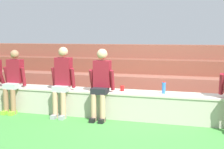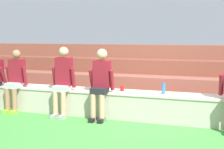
% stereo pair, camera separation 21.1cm
% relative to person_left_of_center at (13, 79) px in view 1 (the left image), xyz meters
% --- Properties ---
extents(ground_plane, '(80.00, 80.00, 0.00)m').
position_rel_person_left_of_center_xyz_m(ground_plane, '(2.75, -0.01, -0.75)').
color(ground_plane, '#428E3D').
extents(stone_seating_wall, '(8.23, 0.56, 0.56)m').
position_rel_person_left_of_center_xyz_m(stone_seating_wall, '(2.75, 0.25, -0.46)').
color(stone_seating_wall, '#B7AF9E').
rests_on(stone_seating_wall, ground).
extents(brick_bleachers, '(11.88, 2.27, 1.47)m').
position_rel_person_left_of_center_xyz_m(brick_bleachers, '(2.75, 2.05, -0.20)').
color(brick_bleachers, brown).
rests_on(brick_bleachers, ground).
extents(person_left_of_center, '(0.51, 0.51, 1.40)m').
position_rel_person_left_of_center_xyz_m(person_left_of_center, '(0.00, 0.00, 0.00)').
color(person_left_of_center, '#996B4C').
rests_on(person_left_of_center, ground).
extents(person_center, '(0.52, 0.50, 1.48)m').
position_rel_person_left_of_center_xyz_m(person_center, '(1.20, -0.02, 0.05)').
color(person_center, tan).
rests_on(person_center, ground).
extents(person_right_of_center, '(0.52, 0.54, 1.45)m').
position_rel_person_left_of_center_xyz_m(person_right_of_center, '(2.06, -0.01, 0.04)').
color(person_right_of_center, tan).
rests_on(person_right_of_center, ground).
extents(water_bottle_mid_left, '(0.07, 0.07, 0.25)m').
position_rel_person_left_of_center_xyz_m(water_bottle_mid_left, '(3.31, 0.23, -0.07)').
color(water_bottle_mid_left, blue).
rests_on(water_bottle_mid_left, stone_seating_wall).
extents(plastic_cup_right_end, '(0.08, 0.08, 0.11)m').
position_rel_person_left_of_center_xyz_m(plastic_cup_right_end, '(2.44, 0.27, -0.14)').
color(plastic_cup_right_end, red).
rests_on(plastic_cup_right_end, stone_seating_wall).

